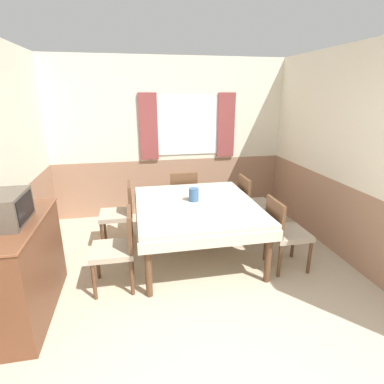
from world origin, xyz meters
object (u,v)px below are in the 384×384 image
Objects in this scene: chair_left_far at (121,211)px; chair_right_far at (252,202)px; dining_table at (196,210)px; vase at (194,195)px; chair_head_window at (183,194)px; tv at (8,209)px; chair_left_near at (118,246)px; sideboard at (23,268)px; chair_right_near at (284,231)px.

chair_right_far is at bearing -90.00° from chair_left_far.
dining_table is 0.20m from vase.
chair_head_window is 1.00× the size of chair_right_far.
chair_head_window is 1.10m from chair_right_far.
dining_table is 2.05m from tv.
chair_left_near is 0.71× the size of sideboard.
sideboard is at bearing -65.52° from chair_right_far.
vase reaches higher than dining_table.
tv is at bearing -83.93° from chair_right_near.
chair_head_window reaches higher than dining_table.
chair_left_near is at bearing -152.53° from dining_table.
chair_left_near is at bearing 18.87° from tv.
chair_right_near is 2.79m from sideboard.
chair_right_near is 1.86× the size of tv.
sideboard reaches higher than dining_table.
chair_right_near reaches higher than dining_table.
dining_table is 1.36× the size of sideboard.
dining_table is 1.91× the size of chair_left_near.
tv is at bearing -156.47° from dining_table.
sideboard reaches higher than chair_left_near.
sideboard is 7.25× the size of vase.
sideboard is at bearing -84.53° from chair_right_near.
vase is at bearing -58.24° from chair_left_near.
chair_right_near is 1.18m from vase.
tv is (-1.83, -1.84, 0.61)m from chair_head_window.
vase is (-0.97, 0.58, 0.32)m from chair_right_near.
sideboard is at bearing -135.11° from chair_head_window.
chair_left_near is at bearing -148.24° from vase.
chair_head_window is 2.56m from sideboard.
chair_right_near is at bearing 5.47° from sideboard.
sideboard reaches higher than chair_head_window.
chair_head_window is 5.17× the size of vase.
vase is at bearing 100.70° from dining_table.
chair_left_far is 1.67m from tv.
chair_head_window and chair_left_near have the same top height.
chair_right_far is at bearing -62.53° from chair_left_near.
dining_table is 9.87× the size of vase.
chair_right_far is (0.96, -0.54, 0.00)m from chair_head_window.
chair_left_far is 1.86× the size of tv.
tv reaches higher than chair_right_near.
chair_head_window is 1.01m from vase.
dining_table is at bearing -90.00° from chair_head_window.
sideboard is (-0.86, -0.27, -0.00)m from chair_left_near.
chair_left_near is at bearing -121.88° from chair_head_window.
chair_right_near is (1.92, -1.00, 0.00)m from chair_left_far.
vase is at bearing 25.28° from sideboard.
chair_head_window is at bearing 44.89° from sideboard.
chair_left_far is at bearing -117.47° from chair_right_near.
chair_right_near is (0.96, -1.54, 0.00)m from chair_head_window.
sideboard is (-1.81, -0.76, -0.14)m from dining_table.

